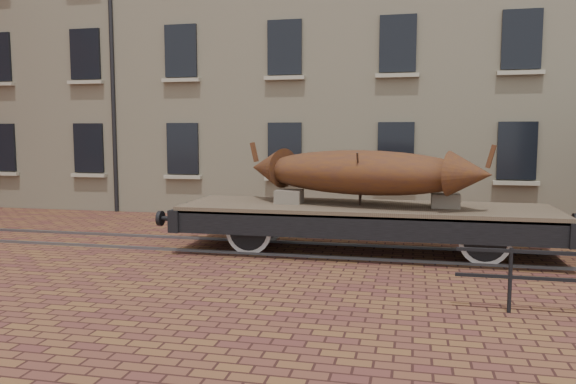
# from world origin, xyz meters

# --- Properties ---
(ground) EXTENTS (90.00, 90.00, 0.00)m
(ground) POSITION_xyz_m (0.00, 0.00, 0.00)
(ground) COLOR #4E2722
(warehouse_cream) EXTENTS (40.00, 10.19, 14.00)m
(warehouse_cream) POSITION_xyz_m (3.00, 9.99, 7.00)
(warehouse_cream) COLOR beige
(warehouse_cream) RESTS_ON ground
(rail_track) EXTENTS (30.00, 1.52, 0.06)m
(rail_track) POSITION_xyz_m (0.00, 0.00, 0.03)
(rail_track) COLOR #59595E
(rail_track) RESTS_ON ground
(flatcar_wagon) EXTENTS (9.27, 2.52, 1.40)m
(flatcar_wagon) POSITION_xyz_m (0.49, 0.00, 0.87)
(flatcar_wagon) COLOR brown
(flatcar_wagon) RESTS_ON ground
(iron_boat) EXTENTS (5.68, 2.77, 1.41)m
(iron_boat) POSITION_xyz_m (0.38, -0.00, 1.84)
(iron_boat) COLOR #562D10
(iron_boat) RESTS_ON flatcar_wagon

